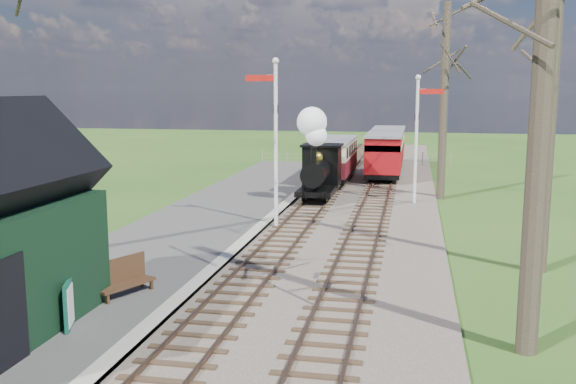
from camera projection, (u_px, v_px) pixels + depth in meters
name	position (u px, v px, depth m)	size (l,w,h in m)	color
distant_hills	(385.00, 278.00, 72.73)	(114.40, 48.00, 22.02)	#385B23
ballast_bed	(347.00, 202.00, 29.11)	(8.00, 60.00, 0.10)	brown
track_near	(319.00, 200.00, 29.35)	(1.60, 60.00, 0.15)	brown
track_far	(376.00, 201.00, 28.85)	(1.60, 60.00, 0.15)	brown
platform	(185.00, 235.00, 22.27)	(5.00, 44.00, 0.20)	#474442
coping_strip	(249.00, 238.00, 21.83)	(0.40, 44.00, 0.21)	#B2AD9E
semaphore_near	(274.00, 131.00, 23.12)	(1.22, 0.24, 6.22)	silver
semaphore_far	(418.00, 130.00, 27.99)	(1.22, 0.24, 5.72)	silver
bare_trees	(304.00, 86.00, 16.75)	(15.51, 22.39, 12.00)	#382D23
fence_line	(354.00, 158.00, 42.78)	(12.60, 0.08, 1.00)	slate
locomotive	(318.00, 160.00, 28.91)	(1.66, 3.88, 4.16)	black
coach	(335.00, 157.00, 34.85)	(1.94, 6.66, 2.04)	black
red_carriage_a	(384.00, 155.00, 35.79)	(2.01, 4.97, 2.11)	black
red_carriage_b	(388.00, 146.00, 41.11)	(2.01, 4.97, 2.11)	black
sign_board	(69.00, 306.00, 13.25)	(0.31, 0.66, 1.00)	#114F3E
bench	(122.00, 277.00, 15.50)	(1.07, 1.61, 0.90)	#412817
person	(23.00, 314.00, 12.16)	(0.52, 0.34, 1.42)	black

